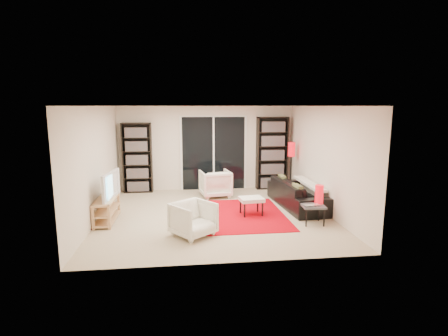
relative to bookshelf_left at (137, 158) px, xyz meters
The scene contains 20 objects.
floor 3.19m from the bookshelf_left, 50.10° to the right, with size 5.00×5.00×0.00m, color #C5B391.
wall_back 1.97m from the bookshelf_left, ahead, with size 5.00×0.02×2.40m, color beige.
wall_front 5.22m from the bookshelf_left, 68.02° to the right, with size 5.00×0.02×2.40m, color beige.
wall_left 2.41m from the bookshelf_left, 103.27° to the right, with size 0.02×5.00×2.40m, color beige.
wall_right 5.03m from the bookshelf_left, 27.66° to the right, with size 0.02×5.00×2.40m, color beige.
ceiling 3.36m from the bookshelf_left, 50.10° to the right, with size 5.00×5.00×0.02m, color white.
sliding_door 2.16m from the bookshelf_left, ahead, with size 1.92×0.08×2.16m.
bookshelf_left is the anchor object (origin of this frame).
bookshelf_right 3.85m from the bookshelf_left, ahead, with size 0.90×0.30×2.10m.
tv_stand 2.66m from the bookshelf_left, 97.77° to the right, with size 0.36×1.14×0.50m.
tv 2.57m from the bookshelf_left, 97.32° to the right, with size 0.97×0.13×0.56m, color black.
rug 3.67m from the bookshelf_left, 43.35° to the right, with size 1.83×2.47×0.01m, color #BB000D.
sofa 4.50m from the bookshelf_left, 25.70° to the right, with size 2.15×0.84×0.63m, color black.
armchair_back 2.33m from the bookshelf_left, 19.74° to the right, with size 0.76×0.79×0.71m, color white.
armchair_front 3.93m from the bookshelf_left, 68.20° to the right, with size 0.69×0.71×0.64m, color white.
ottoman 3.76m from the bookshelf_left, 41.91° to the right, with size 0.55×0.47×0.40m.
side_table 5.09m from the bookshelf_left, 39.36° to the right, with size 0.49×0.49×0.40m.
laptop 5.12m from the bookshelf_left, 40.71° to the right, with size 0.34×0.22×0.03m, color silver.
table_lamp 5.13m from the bookshelf_left, 37.43° to the right, with size 0.17×0.17×0.39m, color red.
floor_lamp 4.28m from the bookshelf_left, ahead, with size 0.21×0.21×1.42m.
Camera 1 is at (-0.67, -7.53, 2.39)m, focal length 28.00 mm.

